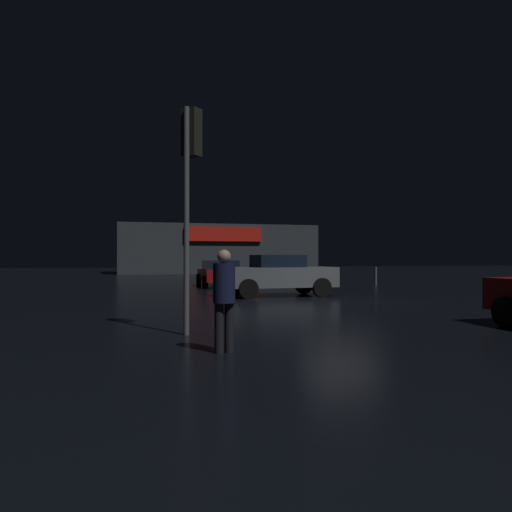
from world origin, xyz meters
The scene contains 7 objects.
ground_plane centered at (0.00, 0.00, 0.00)m, with size 120.00×120.00×0.00m, color black.
store_building centered at (1.92, 32.56, 2.25)m, with size 18.24×7.84×4.49m.
traffic_signal_opposite centered at (-5.77, -5.64, 3.30)m, with size 0.42×0.42×4.30m.
car_near centered at (-1.30, 2.83, 0.81)m, with size 4.29×2.04×1.55m.
car_far centered at (-2.20, 9.56, 0.70)m, with size 2.12×4.05×1.32m.
pedestrian centered at (-5.54, -7.65, 0.91)m, with size 0.38×0.38×1.58m.
bollard_kerb_a centered at (5.94, 8.57, 0.48)m, with size 0.13×0.13×0.96m, color #595B60.
Camera 1 is at (-7.10, -15.19, 1.46)m, focal length 35.29 mm.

